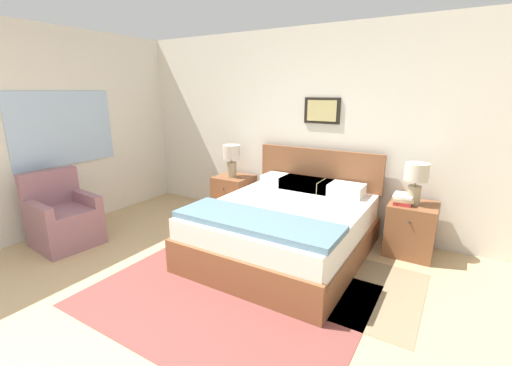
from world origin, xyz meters
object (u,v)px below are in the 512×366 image
bed (286,226)px  nightstand_by_door (411,229)px  nightstand_near_window (234,196)px  table_lamp_near_window (232,156)px  table_lamp_by_door (416,178)px  armchair (63,220)px

bed → nightstand_by_door: size_ratio=3.37×
bed → nightstand_by_door: 1.42m
nightstand_near_window → table_lamp_near_window: table_lamp_near_window is taller
nightstand_by_door → table_lamp_by_door: table_lamp_by_door is taller
nightstand_near_window → armchair: bearing=-121.5°
nightstand_near_window → table_lamp_near_window: (-0.01, -0.03, 0.60)m
table_lamp_near_window → table_lamp_by_door: (2.44, 0.00, 0.00)m
table_lamp_by_door → armchair: bearing=-152.4°
nightstand_by_door → table_lamp_by_door: size_ratio=1.28×
table_lamp_near_window → nightstand_near_window: bearing=60.4°
table_lamp_by_door → bed: bearing=-149.9°
nightstand_by_door → bed: bearing=-149.3°
armchair → nightstand_by_door: 4.08m
table_lamp_near_window → table_lamp_by_door: same height
armchair → nightstand_near_window: 2.24m
nightstand_near_window → table_lamp_by_door: size_ratio=1.28×
nightstand_by_door → table_lamp_near_window: table_lamp_near_window is taller
nightstand_near_window → table_lamp_near_window: bearing=-119.6°
bed → nightstand_by_door: bed is taller
bed → armchair: (-2.39, -1.18, -0.01)m
nightstand_by_door → table_lamp_by_door: bearing=-116.3°
armchair → table_lamp_by_door: bearing=123.3°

